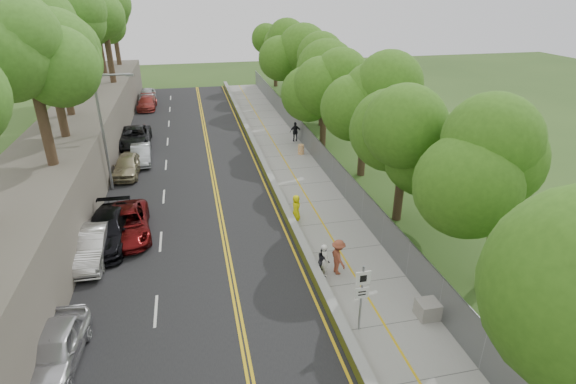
{
  "coord_description": "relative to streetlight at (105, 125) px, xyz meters",
  "views": [
    {
      "loc": [
        -4.94,
        -16.51,
        12.96
      ],
      "look_at": [
        0.5,
        8.0,
        1.4
      ],
      "focal_mm": 28.0,
      "sensor_mm": 36.0,
      "label": 1
    }
  ],
  "objects": [
    {
      "name": "ground",
      "position": [
        10.46,
        -14.0,
        -4.64
      ],
      "size": [
        140.0,
        140.0,
        0.0
      ],
      "primitive_type": "plane",
      "color": "#33511E",
      "rests_on": "ground"
    },
    {
      "name": "road",
      "position": [
        5.06,
        1.0,
        -4.62
      ],
      "size": [
        11.2,
        66.0,
        0.04
      ],
      "primitive_type": "cube",
      "color": "black",
      "rests_on": "ground"
    },
    {
      "name": "sidewalk",
      "position": [
        13.01,
        1.0,
        -4.61
      ],
      "size": [
        4.2,
        66.0,
        0.05
      ],
      "primitive_type": "cube",
      "color": "gray",
      "rests_on": "ground"
    },
    {
      "name": "jersey_barrier",
      "position": [
        10.71,
        1.0,
        -4.34
      ],
      "size": [
        0.42,
        66.0,
        0.6
      ],
      "primitive_type": "cube",
      "color": "#CFE524",
      "rests_on": "ground"
    },
    {
      "name": "rock_embankment",
      "position": [
        -3.04,
        1.0,
        -2.64
      ],
      "size": [
        5.0,
        66.0,
        4.0
      ],
      "primitive_type": "cube",
      "color": "#595147",
      "rests_on": "ground"
    },
    {
      "name": "chainlink_fence",
      "position": [
        15.11,
        1.0,
        -3.64
      ],
      "size": [
        0.04,
        66.0,
        2.0
      ],
      "primitive_type": "cube",
      "color": "slate",
      "rests_on": "ground"
    },
    {
      "name": "trees_embankment",
      "position": [
        -2.54,
        1.0,
        5.86
      ],
      "size": [
        6.4,
        66.0,
        13.0
      ],
      "primitive_type": null,
      "color": "#4A8927",
      "rests_on": "rock_embankment"
    },
    {
      "name": "trees_fenceside",
      "position": [
        17.46,
        1.0,
        2.36
      ],
      "size": [
        7.0,
        66.0,
        14.0
      ],
      "primitive_type": null,
      "color": "#427B1D",
      "rests_on": "ground"
    },
    {
      "name": "streetlight",
      "position": [
        0.0,
        0.0,
        0.0
      ],
      "size": [
        2.52,
        0.22,
        8.0
      ],
      "color": "gray",
      "rests_on": "ground"
    },
    {
      "name": "signpost",
      "position": [
        11.51,
        -17.02,
        -2.68
      ],
      "size": [
        0.62,
        0.09,
        3.1
      ],
      "color": "gray",
      "rests_on": "sidewalk"
    },
    {
      "name": "construction_barrel",
      "position": [
        14.33,
        4.12,
        -4.18
      ],
      "size": [
        0.5,
        0.5,
        0.82
      ],
      "primitive_type": "cylinder",
      "color": "#FF7900",
      "rests_on": "sidewalk"
    },
    {
      "name": "concrete_block",
      "position": [
        14.76,
        -16.9,
        -4.21
      ],
      "size": [
        1.14,
        0.86,
        0.75
      ],
      "primitive_type": "cube",
      "rotation": [
        0.0,
        0.0,
        -0.01
      ],
      "color": "gray",
      "rests_on": "sidewalk"
    },
    {
      "name": "car_0",
      "position": [
        -0.14,
        -16.34,
        -3.86
      ],
      "size": [
        2.11,
        4.5,
        1.49
      ],
      "primitive_type": "imported",
      "rotation": [
        0.0,
        0.0,
        -0.08
      ],
      "color": "silver",
      "rests_on": "road"
    },
    {
      "name": "car_1",
      "position": [
        -0.14,
        -9.01,
        -3.81
      ],
      "size": [
        1.75,
        4.84,
        1.59
      ],
      "primitive_type": "imported",
      "rotation": [
        0.0,
        0.0,
        -0.02
      ],
      "color": "beige",
      "rests_on": "road"
    },
    {
      "name": "car_2",
      "position": [
        1.46,
        -6.88,
        -3.85
      ],
      "size": [
        2.97,
        5.58,
        1.49
      ],
      "primitive_type": "imported",
      "rotation": [
        0.0,
        0.0,
        0.09
      ],
      "color": "#5E0C0D",
      "rests_on": "road"
    },
    {
      "name": "car_3",
      "position": [
        0.49,
        -7.55,
        -3.8
      ],
      "size": [
        2.51,
        5.63,
        1.6
      ],
      "primitive_type": "imported",
      "rotation": [
        0.0,
        0.0,
        -0.05
      ],
      "color": "black",
      "rests_on": "road"
    },
    {
      "name": "car_4",
      "position": [
        0.58,
        2.51,
        -3.83
      ],
      "size": [
        2.16,
        4.63,
        1.54
      ],
      "primitive_type": "imported",
      "rotation": [
        0.0,
        0.0,
        -0.08
      ],
      "color": "tan",
      "rests_on": "road"
    },
    {
      "name": "car_5",
      "position": [
        1.38,
        5.01,
        -3.91
      ],
      "size": [
        1.69,
        4.29,
        1.39
      ],
      "primitive_type": "imported",
      "rotation": [
        0.0,
        0.0,
        0.05
      ],
      "color": "#9B9FA2",
      "rests_on": "road"
    },
    {
      "name": "car_6",
      "position": [
        0.58,
        9.43,
        -3.8
      ],
      "size": [
        2.85,
        5.86,
        1.6
      ],
      "primitive_type": "imported",
      "rotation": [
        0.0,
        0.0,
        0.03
      ],
      "color": "black",
      "rests_on": "road"
    },
    {
      "name": "car_7",
      "position": [
        0.77,
        22.82,
        -3.89
      ],
      "size": [
        2.13,
        4.94,
        1.42
      ],
      "primitive_type": "imported",
      "rotation": [
        0.0,
        0.0,
        -0.03
      ],
      "color": "#9D352F",
      "rests_on": "road"
    },
    {
      "name": "car_8",
      "position": [
        0.57,
        26.49,
        -3.8
      ],
      "size": [
        2.04,
        4.74,
        1.6
      ],
      "primitive_type": "imported",
      "rotation": [
        0.0,
        0.0,
        -0.03
      ],
      "color": "#BABBBF",
      "rests_on": "road"
    },
    {
      "name": "painter_0",
      "position": [
        11.21,
        -7.13,
        -3.79
      ],
      "size": [
        0.73,
        0.9,
        1.6
      ],
      "primitive_type": "imported",
      "rotation": [
        0.0,
        0.0,
        1.25
      ],
      "color": "#F0E90B",
      "rests_on": "sidewalk"
    },
    {
      "name": "painter_1",
      "position": [
        11.21,
        -13.0,
        -3.73
      ],
      "size": [
        0.46,
        0.66,
        1.71
      ],
      "primitive_type": "imported",
      "rotation": [
        0.0,
        0.0,
        1.66
      ],
      "color": "white",
      "rests_on": "sidewalk"
    },
    {
      "name": "painter_2",
      "position": [
        11.21,
        -12.89,
        -3.83
      ],
      "size": [
        0.67,
        0.81,
        1.52
      ],
      "primitive_type": "imported",
      "rotation": [
        0.0,
        0.0,
        1.43
      ],
      "color": "black",
      "rests_on": "sidewalk"
    },
    {
      "name": "painter_3",
      "position": [
        11.91,
        -13.0,
        -3.67
      ],
      "size": [
        0.84,
        1.27,
        1.84
      ],
      "primitive_type": "imported",
      "rotation": [
        0.0,
        0.0,
        1.71
      ],
      "color": "brown",
      "rests_on": "sidewalk"
    },
    {
      "name": "person_far",
      "position": [
        14.66,
        7.57,
        -3.7
      ],
      "size": [
        1.05,
        0.45,
        1.78
      ],
      "primitive_type": "imported",
      "rotation": [
        0.0,
        0.0,
        3.13
      ],
      "color": "black",
      "rests_on": "sidewalk"
    }
  ]
}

